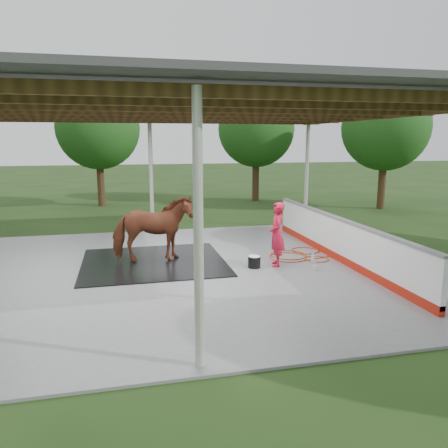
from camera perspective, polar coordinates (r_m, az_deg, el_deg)
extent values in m
plane|color=#1E3814|center=(10.91, -7.51, -6.34)|extent=(100.00, 100.00, 0.00)
cube|color=slate|center=(10.90, -7.51, -6.21)|extent=(12.00, 10.00, 0.05)
cylinder|color=beige|center=(5.89, -3.37, -1.27)|extent=(0.14, 0.14, 3.85)
cylinder|color=beige|center=(15.16, -9.49, 6.06)|extent=(0.14, 0.14, 3.85)
cylinder|color=beige|center=(16.54, 10.75, 6.41)|extent=(0.14, 0.14, 3.85)
cube|color=brown|center=(5.99, -3.92, 16.95)|extent=(12.00, 0.10, 0.18)
cube|color=brown|center=(7.47, -5.85, 15.72)|extent=(12.00, 0.10, 0.18)
cube|color=brown|center=(8.95, -7.13, 14.88)|extent=(12.00, 0.10, 0.18)
cube|color=brown|center=(10.44, -8.04, 14.28)|extent=(12.00, 0.10, 0.18)
cube|color=brown|center=(11.93, -8.72, 13.83)|extent=(12.00, 0.10, 0.18)
cube|color=brown|center=(13.43, -9.25, 13.47)|extent=(12.00, 0.10, 0.18)
cube|color=brown|center=(14.92, -9.67, 13.19)|extent=(12.00, 0.10, 0.18)
cube|color=brown|center=(12.35, 20.10, 13.20)|extent=(0.12, 10.00, 0.18)
cube|color=#38383A|center=(10.46, -8.07, 15.37)|extent=(12.60, 10.60, 0.10)
cube|color=#A81C0E|center=(12.17, 14.59, -4.05)|extent=(0.14, 8.00, 0.20)
cube|color=white|center=(12.06, 14.73, -1.75)|extent=(0.12, 8.00, 1.00)
cube|color=slate|center=(11.96, 14.85, 0.68)|extent=(0.16, 8.00, 0.06)
cylinder|color=#382314|center=(22.50, -15.78, 5.10)|extent=(0.36, 0.36, 2.20)
sphere|color=#194714|center=(22.41, -16.15, 11.98)|extent=(4.00, 4.00, 4.00)
cylinder|color=#382314|center=(23.53, 4.15, 5.72)|extent=(0.36, 0.36, 2.20)
sphere|color=#194714|center=(23.45, 4.24, 12.30)|extent=(4.00, 4.00, 4.00)
cylinder|color=#382314|center=(22.04, 19.90, 4.75)|extent=(0.36, 0.36, 2.20)
sphere|color=#194714|center=(21.94, 20.36, 11.77)|extent=(4.00, 4.00, 4.00)
cube|color=black|center=(11.68, -9.16, -4.90)|extent=(3.67, 3.44, 0.03)
imported|color=brown|center=(11.47, -9.30, -0.67)|extent=(2.06, 0.94, 1.73)
imported|color=red|center=(11.14, 6.92, -1.34)|extent=(0.52, 0.67, 1.64)
cylinder|color=black|center=(11.07, 3.97, -4.98)|extent=(0.32, 0.32, 0.28)
cylinder|color=white|center=(11.03, 3.98, -4.27)|extent=(0.29, 0.29, 0.03)
imported|color=silver|center=(11.71, 11.54, -4.29)|extent=(0.15, 0.15, 0.29)
imported|color=#338CD8|center=(11.06, 11.82, -5.39)|extent=(0.13, 0.13, 0.21)
torus|color=#B42F0C|center=(12.12, 8.35, -4.30)|extent=(1.03, 1.03, 0.02)
torus|color=#B42F0C|center=(12.91, 10.55, -3.42)|extent=(0.80, 0.80, 0.02)
torus|color=#B42F0C|center=(12.07, 12.05, -4.49)|extent=(0.64, 0.64, 0.02)
torus|color=#B42F0C|center=(12.35, 8.43, -4.01)|extent=(1.01, 1.01, 0.02)
cylinder|color=#B42F0C|center=(12.18, 12.27, -4.36)|extent=(1.42, 0.48, 0.02)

